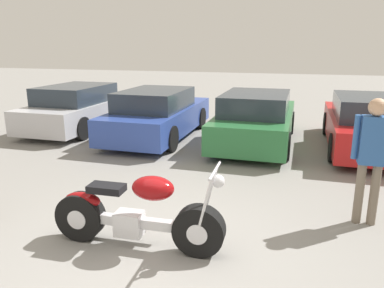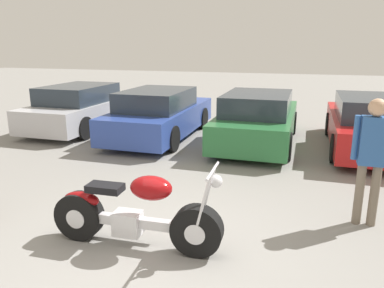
% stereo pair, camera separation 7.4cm
% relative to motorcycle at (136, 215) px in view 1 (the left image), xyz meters
% --- Properties ---
extents(ground_plane, '(60.00, 60.00, 0.00)m').
position_rel_motorcycle_xyz_m(ground_plane, '(0.23, -0.14, -0.42)').
color(ground_plane, gray).
extents(motorcycle, '(2.19, 0.62, 1.09)m').
position_rel_motorcycle_xyz_m(motorcycle, '(0.00, 0.00, 0.00)').
color(motorcycle, black).
rests_on(motorcycle, ground_plane).
extents(parked_car_silver, '(1.81, 4.28, 1.30)m').
position_rel_motorcycle_xyz_m(parked_car_silver, '(-4.44, 5.80, 0.19)').
color(parked_car_silver, '#BCBCC1').
rests_on(parked_car_silver, ground_plane).
extents(parked_car_blue, '(1.81, 4.28, 1.30)m').
position_rel_motorcycle_xyz_m(parked_car_blue, '(-1.83, 5.42, 0.19)').
color(parked_car_blue, '#2D479E').
rests_on(parked_car_blue, ground_plane).
extents(parked_car_green, '(1.81, 4.28, 1.30)m').
position_rel_motorcycle_xyz_m(parked_car_green, '(0.78, 5.51, 0.19)').
color(parked_car_green, '#286B38').
rests_on(parked_car_green, ground_plane).
extents(parked_car_red, '(1.81, 4.28, 1.30)m').
position_rel_motorcycle_xyz_m(parked_car_red, '(3.40, 5.64, 0.19)').
color(parked_car_red, red).
rests_on(parked_car_red, ground_plane).
extents(person_standing, '(0.52, 0.24, 1.77)m').
position_rel_motorcycle_xyz_m(person_standing, '(2.81, 1.47, 0.64)').
color(person_standing, '#726656').
rests_on(person_standing, ground_plane).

